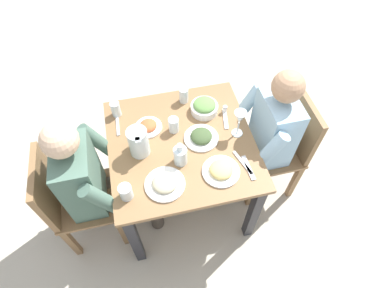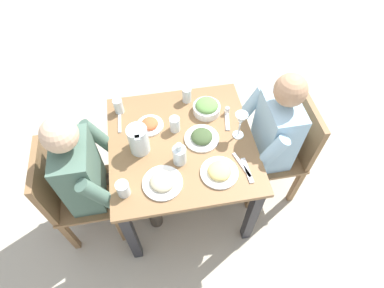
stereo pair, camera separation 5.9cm
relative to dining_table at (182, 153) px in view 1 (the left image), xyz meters
name	(u,v)px [view 1 (the left image)]	position (x,y,z in m)	size (l,w,h in m)	color
ground_plane	(184,196)	(0.00, 0.00, -0.60)	(8.00, 8.00, 0.00)	#B7AD99
dining_table	(182,153)	(0.00, 0.00, 0.00)	(0.90, 0.90, 0.72)	olive
chair_near	(283,144)	(0.00, -0.73, -0.12)	(0.40, 0.40, 0.86)	olive
chair_far	(72,198)	(-0.09, 0.73, -0.12)	(0.40, 0.40, 0.86)	olive
diner_near	(260,137)	(0.00, -0.53, 0.03)	(0.48, 0.53, 1.15)	#9EC6E0
diner_far	(99,180)	(-0.09, 0.53, 0.03)	(0.48, 0.53, 1.15)	#4C6B5B
water_pitcher	(138,142)	(-0.01, 0.25, 0.22)	(0.16, 0.12, 0.19)	silver
salad_bowl	(204,107)	(0.22, -0.20, 0.16)	(0.18, 0.18, 0.09)	white
plate_fries	(221,170)	(-0.26, -0.18, 0.14)	(0.22, 0.22, 0.06)	white
plate_beans	(165,183)	(-0.27, 0.15, 0.14)	(0.23, 0.23, 0.05)	white
plate_dolmas	(201,137)	(0.00, -0.13, 0.14)	(0.21, 0.21, 0.06)	white
plate_rice_curry	(148,126)	(0.16, 0.18, 0.14)	(0.17, 0.17, 0.05)	white
water_glass_far_left	(126,192)	(-0.29, 0.37, 0.17)	(0.07, 0.07, 0.09)	silver
water_glass_center	(116,109)	(0.32, 0.36, 0.17)	(0.06, 0.06, 0.11)	silver
water_glass_far_right	(174,125)	(0.11, 0.02, 0.17)	(0.07, 0.07, 0.10)	silver
water_glass_by_pitcher	(184,95)	(0.34, -0.09, 0.18)	(0.06, 0.06, 0.11)	silver
wine_glass	(240,119)	(-0.01, -0.36, 0.26)	(0.08, 0.08, 0.20)	silver
oil_carafe	(180,156)	(-0.14, 0.03, 0.18)	(0.08, 0.08, 0.16)	silver
salt_shaker	(225,109)	(0.18, -0.33, 0.15)	(0.03, 0.03, 0.05)	white
fork_near	(225,119)	(0.12, -0.32, 0.13)	(0.17, 0.03, 0.01)	silver
knife_near	(118,124)	(0.23, 0.37, 0.13)	(0.18, 0.02, 0.01)	silver
fork_far	(248,168)	(-0.27, -0.34, 0.13)	(0.17, 0.03, 0.01)	silver
knife_far	(243,163)	(-0.23, -0.32, 0.13)	(0.18, 0.02, 0.01)	silver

